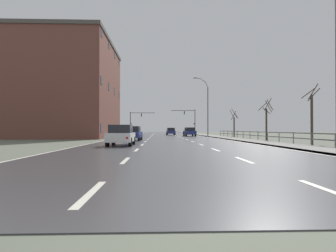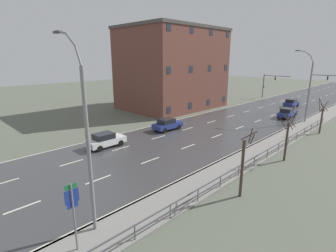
# 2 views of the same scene
# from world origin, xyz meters

# --- Properties ---
(ground_plane) EXTENTS (160.00, 160.00, 0.12)m
(ground_plane) POSITION_xyz_m (0.00, 48.00, -0.06)
(ground_plane) COLOR #5B6051
(road_asphalt_strip) EXTENTS (14.00, 120.00, 0.03)m
(road_asphalt_strip) POSITION_xyz_m (0.00, 60.00, 0.01)
(road_asphalt_strip) COLOR #3D3D3F
(road_asphalt_strip) RESTS_ON ground
(guardrail) EXTENTS (0.07, 36.50, 1.00)m
(guardrail) POSITION_xyz_m (9.85, 26.14, 0.71)
(guardrail) COLOR #515459
(guardrail) RESTS_ON ground
(street_lamp_foreground) EXTENTS (2.64, 0.24, 10.57)m
(street_lamp_foreground) POSITION_xyz_m (7.42, 9.53, 5.16)
(street_lamp_foreground) COLOR slate
(street_lamp_foreground) RESTS_ON ground
(street_lamp_midground) EXTENTS (2.63, 0.24, 10.34)m
(street_lamp_midground) POSITION_xyz_m (7.42, 44.02, 5.05)
(street_lamp_midground) COLOR slate
(street_lamp_midground) RESTS_ON ground
(highway_sign) EXTENTS (0.09, 0.68, 3.65)m
(highway_sign) POSITION_xyz_m (8.39, 8.11, 2.34)
(highway_sign) COLOR slate
(highway_sign) RESTS_ON ground
(traffic_signal_right) EXTENTS (5.90, 0.36, 6.10)m
(traffic_signal_right) POSITION_xyz_m (6.78, 63.09, 4.08)
(traffic_signal_right) COLOR #38383A
(traffic_signal_right) RESTS_ON ground
(traffic_signal_left) EXTENTS (6.07, 0.36, 5.51)m
(traffic_signal_left) POSITION_xyz_m (-6.66, 63.13, 3.74)
(traffic_signal_left) COLOR #38383A
(traffic_signal_left) RESTS_ON ground
(car_far_right) EXTENTS (2.02, 4.19, 1.57)m
(car_far_right) POSITION_xyz_m (4.52, 45.19, 0.80)
(car_far_right) COLOR navy
(car_far_right) RESTS_ON ground
(car_distant) EXTENTS (1.92, 4.15, 1.57)m
(car_distant) POSITION_xyz_m (1.60, 55.27, 0.80)
(car_distant) COLOR navy
(car_distant) RESTS_ON ground
(car_near_left) EXTENTS (1.94, 4.15, 1.57)m
(car_near_left) POSITION_xyz_m (-3.86, 26.66, 0.80)
(car_near_left) COLOR navy
(car_near_left) RESTS_ON ground
(car_mid_centre) EXTENTS (1.84, 4.10, 1.57)m
(car_mid_centre) POSITION_xyz_m (-3.85, 17.33, 0.80)
(car_mid_centre) COLOR silver
(car_mid_centre) RESTS_ON ground
(brick_building) EXTENTS (13.57, 18.26, 14.60)m
(brick_building) POSITION_xyz_m (-14.93, 39.11, 7.31)
(brick_building) COLOR brown
(brick_building) RESTS_ON ground
(bare_tree_near) EXTENTS (1.27, 0.85, 4.98)m
(bare_tree_near) POSITION_xyz_m (11.44, 18.45, 2.28)
(bare_tree_near) COLOR #423328
(bare_tree_near) RESTS_ON ground
(bare_tree_mid) EXTENTS (1.50, 1.58, 4.81)m
(bare_tree_mid) POSITION_xyz_m (11.14, 26.96, 2.20)
(bare_tree_mid) COLOR #423328
(bare_tree_mid) RESTS_ON ground
(bare_tree_far) EXTENTS (1.30, 1.10, 4.52)m
(bare_tree_far) POSITION_xyz_m (10.83, 39.05, 1.96)
(bare_tree_far) COLOR #423328
(bare_tree_far) RESTS_ON ground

